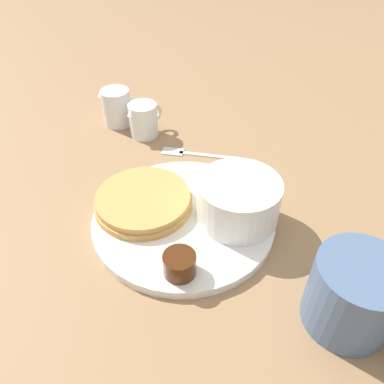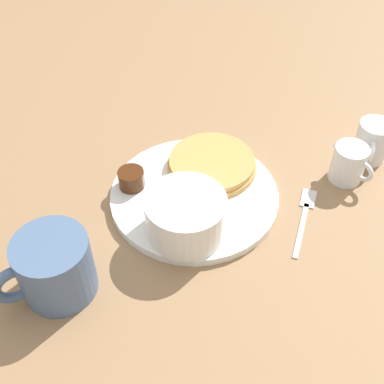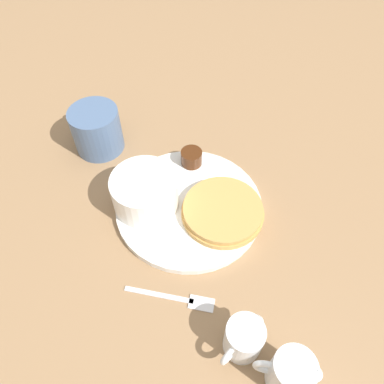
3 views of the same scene
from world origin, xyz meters
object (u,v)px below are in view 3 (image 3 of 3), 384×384
Objects in this scene: creamer_pitcher_far at (290,373)px; plate at (189,206)px; coffee_mug at (96,129)px; creamer_pitcher_near at (243,339)px; fork at (181,299)px; bowl at (145,191)px.

plate is at bearing -161.53° from creamer_pitcher_far.
creamer_pitcher_near is (0.39, 0.19, -0.01)m from coffee_mug.
coffee_mug is 1.48× the size of creamer_pitcher_far.
creamer_pitcher_far is at bearing 45.73° from fork.
creamer_pitcher_far is at bearing 45.90° from creamer_pitcher_near.
coffee_mug is 0.43m from creamer_pitcher_near.
fork is at bearing 13.84° from bowl.
plate is 3.21× the size of creamer_pitcher_far.
bowl is 0.26m from creamer_pitcher_near.
creamer_pitcher_far is 0.58× the size of fork.
bowl reaches higher than plate.
coffee_mug is at bearing -158.75° from fork.
creamer_pitcher_far is (0.28, 0.16, -0.01)m from bowl.
fork is at bearing -134.27° from creamer_pitcher_far.
bowl is 0.95× the size of coffee_mug.
bowl is 1.41× the size of creamer_pitcher_far.
creamer_pitcher_far reaches higher than plate.
coffee_mug is 1.83× the size of creamer_pitcher_near.
plate is at bearing 169.66° from fork.
bowl is at bearing -154.42° from creamer_pitcher_near.
bowl reaches higher than creamer_pitcher_near.
coffee_mug is at bearing -151.47° from bowl.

